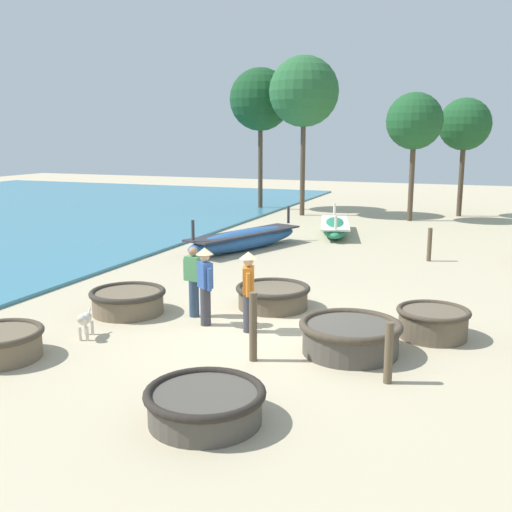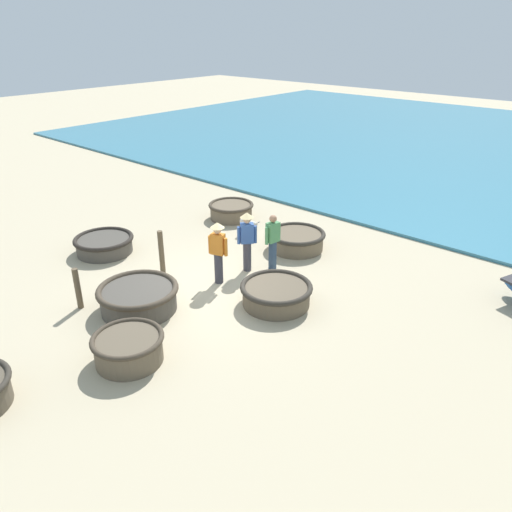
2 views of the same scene
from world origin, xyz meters
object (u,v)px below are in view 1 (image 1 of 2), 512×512
(mooring_post_shoreline, at_px, (389,353))
(coracle_upturned, at_px, (350,336))
(coracle_front_left, at_px, (433,322))
(mooring_post_inland, at_px, (429,245))
(long_boat_white_hull, at_px, (245,239))
(fisherman_with_hat, at_px, (194,280))
(coracle_weathered, at_px, (128,300))
(dog, at_px, (85,320))
(mooring_post_mid_beach, at_px, (253,327))
(coracle_tilted, at_px, (0,343))
(coracle_far_left, at_px, (205,404))
(coracle_far_right, at_px, (273,296))
(tree_tall_back, at_px, (260,100))
(tree_right_mid, at_px, (414,122))
(tree_left_mid, at_px, (304,92))
(long_boat_red_hull, at_px, (335,227))
(fisherman_standing_right, at_px, (248,286))
(tree_rightmost, at_px, (465,125))
(fisherman_crouching, at_px, (205,281))

(mooring_post_shoreline, bearing_deg, coracle_upturned, 127.82)
(coracle_front_left, xyz_separation_m, mooring_post_inland, (-0.80, 7.54, 0.21))
(long_boat_white_hull, relative_size, fisherman_with_hat, 3.43)
(coracle_weathered, xyz_separation_m, dog, (0.17, -1.76, 0.07))
(coracle_upturned, bearing_deg, mooring_post_mid_beach, -146.71)
(coracle_front_left, height_order, mooring_post_mid_beach, mooring_post_mid_beach)
(long_boat_white_hull, bearing_deg, coracle_tilted, -90.62)
(coracle_far_left, height_order, long_boat_white_hull, long_boat_white_hull)
(dog, distance_m, mooring_post_inland, 11.56)
(coracle_far_right, distance_m, tree_tall_back, 19.59)
(coracle_upturned, relative_size, dog, 2.91)
(coracle_tilted, height_order, mooring_post_mid_beach, mooring_post_mid_beach)
(coracle_upturned, bearing_deg, tree_right_mid, 93.85)
(coracle_tilted, xyz_separation_m, mooring_post_inland, (6.32, 11.58, 0.24))
(tree_left_mid, bearing_deg, long_boat_red_hull, -60.37)
(coracle_far_right, height_order, fisherman_standing_right, fisherman_standing_right)
(coracle_front_left, bearing_deg, dog, -158.10)
(fisherman_standing_right, distance_m, tree_rightmost, 20.76)
(mooring_post_shoreline, distance_m, tree_rightmost, 22.16)
(dog, height_order, mooring_post_inland, mooring_post_inland)
(fisherman_crouching, relative_size, mooring_post_inland, 1.57)
(fisherman_standing_right, bearing_deg, coracle_weathered, 175.84)
(tree_right_mid, relative_size, tree_left_mid, 0.76)
(long_boat_white_hull, distance_m, long_boat_red_hull, 4.80)
(dog, bearing_deg, fisherman_crouching, 41.23)
(coracle_tilted, distance_m, coracle_front_left, 8.18)
(mooring_post_mid_beach, bearing_deg, coracle_upturned, 33.29)
(coracle_tilted, relative_size, tree_rightmost, 0.27)
(mooring_post_shoreline, bearing_deg, coracle_far_right, 133.34)
(coracle_far_left, relative_size, mooring_post_inland, 1.62)
(fisherman_standing_right, relative_size, mooring_post_inland, 1.57)
(mooring_post_shoreline, relative_size, tree_right_mid, 0.18)
(coracle_far_left, xyz_separation_m, coracle_front_left, (2.63, 4.87, 0.05))
(coracle_tilted, distance_m, dog, 1.64)
(fisherman_standing_right, relative_size, tree_rightmost, 0.29)
(coracle_far_left, bearing_deg, tree_tall_back, 109.13)
(coracle_front_left, xyz_separation_m, long_boat_white_hull, (-7.00, 7.20, 0.06))
(coracle_far_left, bearing_deg, long_boat_red_hull, 97.73)
(coracle_tilted, bearing_deg, mooring_post_mid_beach, 20.18)
(coracle_tilted, bearing_deg, long_boat_white_hull, 89.38)
(fisherman_with_hat, distance_m, tree_rightmost, 20.54)
(tree_left_mid, bearing_deg, long_boat_white_hull, -85.01)
(coracle_far_right, height_order, mooring_post_mid_beach, mooring_post_mid_beach)
(fisherman_crouching, xyz_separation_m, dog, (-1.85, -1.62, -0.59))
(tree_right_mid, bearing_deg, tree_rightmost, 51.06)
(coracle_far_right, bearing_deg, fisherman_with_hat, -137.66)
(fisherman_crouching, bearing_deg, coracle_far_left, -64.06)
(coracle_upturned, relative_size, long_boat_red_hull, 0.42)
(fisherman_crouching, xyz_separation_m, tree_left_mid, (-3.29, 17.67, 5.02))
(fisherman_standing_right, bearing_deg, coracle_far_left, -76.83)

